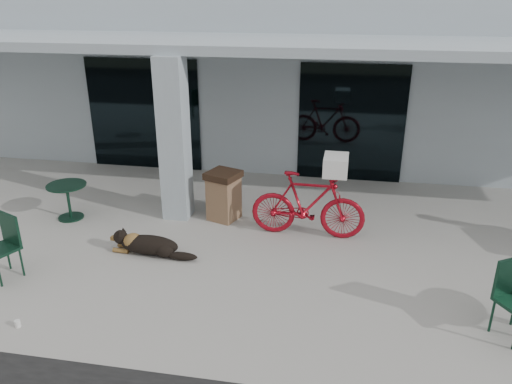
% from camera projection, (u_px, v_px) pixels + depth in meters
% --- Properties ---
extents(ground, '(80.00, 80.00, 0.00)m').
position_uv_depth(ground, '(225.00, 284.00, 7.66)').
color(ground, '#A3A19A').
rests_on(ground, ground).
extents(building, '(22.00, 7.00, 4.50)m').
position_uv_depth(building, '(291.00, 61.00, 14.55)').
color(building, '#9DA9B2').
rests_on(building, ground).
extents(storefront_glass_left, '(2.80, 0.06, 2.70)m').
position_uv_depth(storefront_glass_left, '(144.00, 115.00, 12.21)').
color(storefront_glass_left, black).
rests_on(storefront_glass_left, ground).
extents(storefront_glass_right, '(2.40, 0.06, 2.70)m').
position_uv_depth(storefront_glass_right, '(351.00, 124.00, 11.39)').
color(storefront_glass_right, black).
rests_on(storefront_glass_right, ground).
extents(column, '(0.50, 0.50, 3.12)m').
position_uv_depth(column, '(174.00, 140.00, 9.41)').
color(column, '#9DA9B2').
rests_on(column, ground).
extents(overhang, '(22.00, 2.80, 0.18)m').
position_uv_depth(overhang, '(264.00, 44.00, 9.72)').
color(overhang, '#9DA9B2').
rests_on(overhang, column).
extents(bicycle, '(2.06, 0.62, 1.23)m').
position_uv_depth(bicycle, '(308.00, 205.00, 8.95)').
color(bicycle, '#A20D1B').
rests_on(bicycle, ground).
extents(laundry_basket, '(0.42, 0.57, 0.33)m').
position_uv_depth(laundry_basket, '(336.00, 165.00, 8.58)').
color(laundry_basket, white).
rests_on(laundry_basket, bicycle).
extents(dog, '(1.19, 0.45, 0.39)m').
position_uv_depth(dog, '(149.00, 244.00, 8.47)').
color(dog, black).
rests_on(dog, ground).
extents(cup_near_dog, '(0.08, 0.08, 0.10)m').
position_uv_depth(cup_near_dog, '(18.00, 324.00, 6.68)').
color(cup_near_dog, white).
rests_on(cup_near_dog, ground).
extents(cafe_table_near, '(1.00, 1.00, 0.71)m').
position_uv_depth(cafe_table_near, '(69.00, 201.00, 9.75)').
color(cafe_table_near, '#123324').
rests_on(cafe_table_near, ground).
extents(cafe_chair_near, '(0.62, 0.65, 1.02)m').
position_uv_depth(cafe_chair_near, '(0.00, 249.00, 7.66)').
color(cafe_chair_near, '#123324').
rests_on(cafe_chair_near, ground).
extents(trash_receptacle, '(0.73, 0.73, 0.98)m').
position_uv_depth(trash_receptacle, '(224.00, 196.00, 9.67)').
color(trash_receptacle, '#836044').
rests_on(trash_receptacle, ground).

